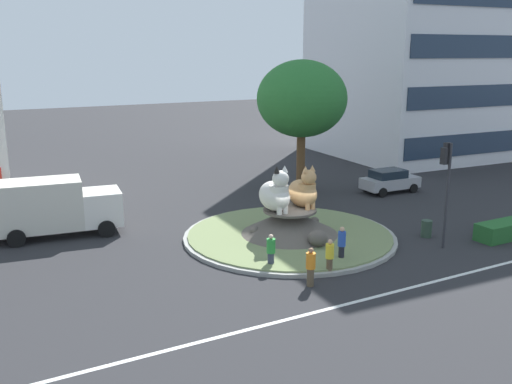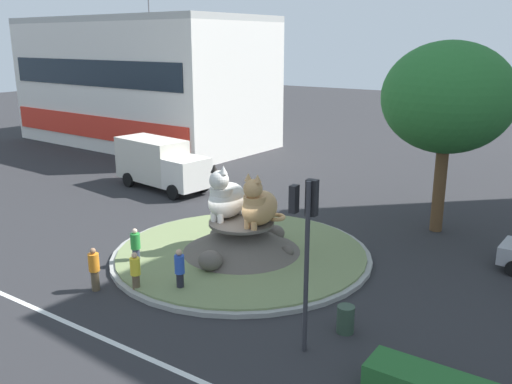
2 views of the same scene
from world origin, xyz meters
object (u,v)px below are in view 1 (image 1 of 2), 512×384
(pedestrian_orange_shirt, at_px, (311,266))
(sedan_on_far_lane, at_px, (390,181))
(delivery_box_truck, at_px, (51,206))
(litter_bin, at_px, (426,229))
(cat_statue_calico, at_px, (304,191))
(broadleaf_tree_behind_island, at_px, (302,99))
(cat_statue_white, at_px, (276,194))
(traffic_light_mast, at_px, (446,172))
(office_tower, at_px, (425,3))
(pedestrian_blue_shirt, at_px, (342,244))
(pedestrian_yellow_shirt, at_px, (330,256))
(pedestrian_green_shirt, at_px, (271,251))

(pedestrian_orange_shirt, height_order, sedan_on_far_lane, pedestrian_orange_shirt)
(delivery_box_truck, distance_m, litter_bin, 19.74)
(cat_statue_calico, xyz_separation_m, broadleaf_tree_behind_island, (5.05, 8.05, 4.01))
(cat_statue_white, height_order, traffic_light_mast, traffic_light_mast)
(cat_statue_white, distance_m, litter_bin, 8.25)
(traffic_light_mast, xyz_separation_m, litter_bin, (0.62, 1.60, -3.39))
(sedan_on_far_lane, bearing_deg, office_tower, 42.33)
(pedestrian_blue_shirt, distance_m, pedestrian_orange_shirt, 3.20)
(cat_statue_calico, distance_m, pedestrian_yellow_shirt, 5.70)
(traffic_light_mast, relative_size, pedestrian_yellow_shirt, 3.28)
(cat_statue_white, relative_size, sedan_on_far_lane, 0.59)
(pedestrian_orange_shirt, bearing_deg, pedestrian_green_shirt, 17.36)
(sedan_on_far_lane, bearing_deg, delivery_box_truck, 179.27)
(cat_statue_calico, height_order, delivery_box_truck, cat_statue_calico)
(cat_statue_calico, relative_size, office_tower, 0.09)
(office_tower, bearing_deg, cat_statue_calico, -142.18)
(pedestrian_green_shirt, xyz_separation_m, pedestrian_blue_shirt, (3.24, -0.91, 0.07))
(pedestrian_green_shirt, relative_size, pedestrian_blue_shirt, 0.93)
(traffic_light_mast, distance_m, sedan_on_far_lane, 11.89)
(pedestrian_green_shirt, xyz_separation_m, pedestrian_yellow_shirt, (1.90, -1.82, 0.00))
(office_tower, height_order, pedestrian_blue_shirt, office_tower)
(pedestrian_yellow_shirt, xyz_separation_m, pedestrian_orange_shirt, (-1.45, -0.67, 0.03))
(broadleaf_tree_behind_island, bearing_deg, cat_statue_calico, -122.08)
(pedestrian_green_shirt, bearing_deg, litter_bin, 117.94)
(broadleaf_tree_behind_island, relative_size, pedestrian_green_shirt, 5.61)
(sedan_on_far_lane, bearing_deg, pedestrian_yellow_shirt, -138.53)
(broadleaf_tree_behind_island, bearing_deg, office_tower, 23.97)
(cat_statue_calico, relative_size, pedestrian_blue_shirt, 1.37)
(traffic_light_mast, bearing_deg, pedestrian_blue_shirt, 80.90)
(pedestrian_blue_shirt, height_order, pedestrian_orange_shirt, pedestrian_blue_shirt)
(cat_statue_white, bearing_deg, cat_statue_calico, 88.08)
(office_tower, height_order, litter_bin, office_tower)
(pedestrian_orange_shirt, bearing_deg, office_tower, -43.74)
(cat_statue_white, relative_size, pedestrian_orange_shirt, 1.47)
(office_tower, relative_size, pedestrian_green_shirt, 17.25)
(pedestrian_orange_shirt, distance_m, delivery_box_truck, 14.59)
(pedestrian_yellow_shirt, relative_size, litter_bin, 1.78)
(pedestrian_blue_shirt, bearing_deg, office_tower, -65.11)
(pedestrian_green_shirt, xyz_separation_m, sedan_on_far_lane, (14.40, 8.45, 0.00))
(cat_statue_white, height_order, office_tower, office_tower)
(cat_statue_calico, height_order, traffic_light_mast, traffic_light_mast)
(broadleaf_tree_behind_island, xyz_separation_m, pedestrian_yellow_shirt, (-7.01, -13.17, -5.59))
(pedestrian_green_shirt, distance_m, pedestrian_orange_shirt, 2.54)
(broadleaf_tree_behind_island, xyz_separation_m, pedestrian_orange_shirt, (-8.46, -13.84, -5.55))
(office_tower, bearing_deg, pedestrian_orange_shirt, -137.55)
(office_tower, relative_size, pedestrian_yellow_shirt, 17.28)
(pedestrian_orange_shirt, height_order, delivery_box_truck, delivery_box_truck)
(litter_bin, bearing_deg, delivery_box_truck, 151.02)
(pedestrian_yellow_shirt, relative_size, delivery_box_truck, 0.23)
(office_tower, xyz_separation_m, pedestrian_green_shirt, (-27.61, -19.65, -13.04))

